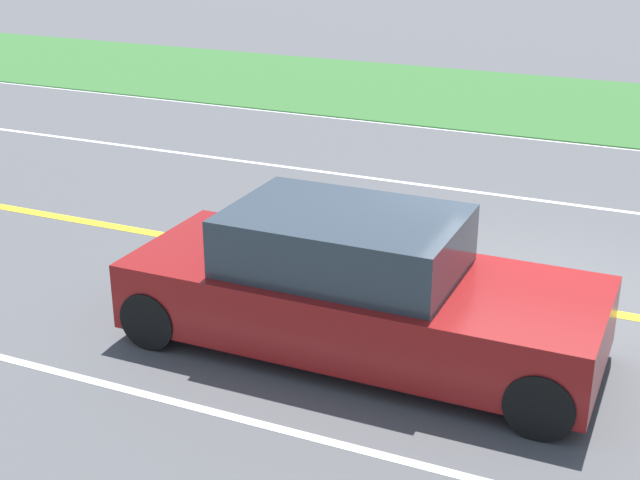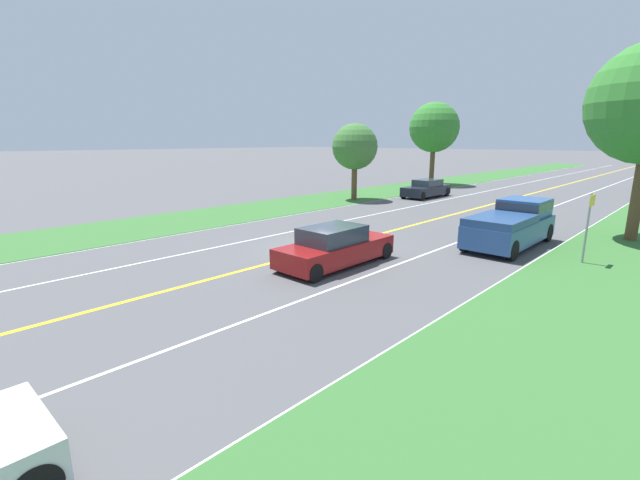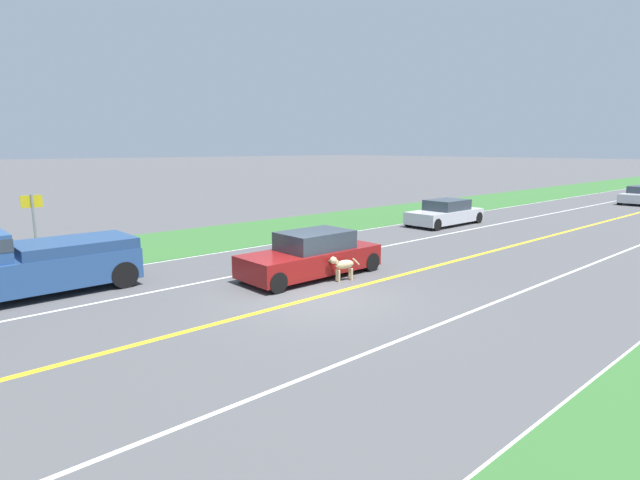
# 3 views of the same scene
# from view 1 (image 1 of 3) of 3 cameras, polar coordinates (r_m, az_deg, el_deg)

# --- Properties ---
(ground_plane) EXTENTS (400.00, 400.00, 0.00)m
(ground_plane) POSITION_cam_1_polar(r_m,az_deg,el_deg) (10.40, 13.19, -3.69)
(ground_plane) COLOR #4C4C4F
(centre_divider_line) EXTENTS (0.18, 160.00, 0.01)m
(centre_divider_line) POSITION_cam_1_polar(r_m,az_deg,el_deg) (10.40, 13.19, -3.67)
(centre_divider_line) COLOR yellow
(centre_divider_line) RESTS_ON ground
(lane_edge_line_left) EXTENTS (0.14, 160.00, 0.01)m
(lane_edge_line_left) POSITION_cam_1_polar(r_m,az_deg,el_deg) (16.96, 18.02, 5.69)
(lane_edge_line_left) COLOR white
(lane_edge_line_left) RESTS_ON ground
(lane_dash_same_dir) EXTENTS (0.10, 160.00, 0.01)m
(lane_dash_same_dir) POSITION_cam_1_polar(r_m,az_deg,el_deg) (7.42, 7.51, -14.35)
(lane_dash_same_dir) COLOR white
(lane_dash_same_dir) RESTS_ON ground
(lane_dash_oncoming) EXTENTS (0.10, 160.00, 0.01)m
(lane_dash_oncoming) POSITION_cam_1_polar(r_m,az_deg,el_deg) (13.62, 16.18, 2.14)
(lane_dash_oncoming) COLOR white
(lane_dash_oncoming) RESTS_ON ground
(grass_verge_left) EXTENTS (6.00, 160.00, 0.03)m
(grass_verge_left) POSITION_cam_1_polar(r_m,az_deg,el_deg) (19.86, 19.12, 7.81)
(grass_verge_left) COLOR #33662D
(grass_verge_left) RESTS_ON ground
(ego_car) EXTENTS (1.84, 4.69, 1.43)m
(ego_car) POSITION_cam_1_polar(r_m,az_deg,el_deg) (8.82, 2.39, -3.10)
(ego_car) COLOR maroon
(ego_car) RESTS_ON ground
(dog) EXTENTS (0.40, 1.13, 0.82)m
(dog) POSITION_cam_1_polar(r_m,az_deg,el_deg) (9.91, 3.31, -1.16)
(dog) COLOR #D1B784
(dog) RESTS_ON ground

